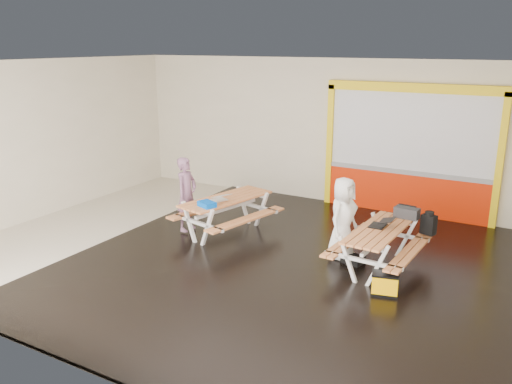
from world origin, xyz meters
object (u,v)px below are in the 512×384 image
Objects in this scene: person_left at (187,194)px; person_right at (343,218)px; blue_pouch at (207,204)px; backpack at (429,223)px; picnic_table_right at (379,239)px; laptop_left at (219,199)px; fluke_bag at (385,284)px; picnic_table_left at (226,207)px; dark_case at (353,259)px; laptop_right at (381,224)px; toolbox at (407,213)px.

person_right is at bearing -88.33° from person_left.
backpack is (3.85, 1.41, -0.14)m from blue_pouch.
person_left is at bearing -178.49° from picnic_table_right.
fluke_bag is at bearing -12.77° from laptop_left.
person_left reaches higher than picnic_table_left.
person_right is 2.59m from blue_pouch.
person_right reaches higher than dark_case.
laptop_left is 3.22m from laptop_right.
toolbox is at bearing 69.05° from laptop_right.
toolbox is (0.26, 0.69, 0.04)m from laptop_right.
picnic_table_right is 4.33× the size of fluke_bag.
laptop_right is at bearing -0.93° from picnic_table_left.
backpack is at bearing 10.76° from picnic_table_left.
picnic_table_left is 1.49× the size of person_left.
person_right is at bearing 136.50° from fluke_bag.
fluke_bag is (-0.23, -1.82, -0.50)m from backpack.
dark_case is at bearing -140.24° from backpack.
laptop_right is at bearing 10.99° from blue_pouch.
person_right reaches higher than fluke_bag.
backpack is at bearing -52.45° from person_right.
toolbox is (0.97, 0.66, 0.06)m from person_right.
backpack is (3.85, 1.00, -0.15)m from laptop_left.
picnic_table_left is 6.30× the size of dark_case.
toolbox is (3.47, 0.90, 0.01)m from laptop_left.
picnic_table_left is 4.93× the size of fluke_bag.
fluke_bag is (1.12, -1.06, -0.59)m from person_right.
laptop_left is 0.41m from blue_pouch.
person_left is 3.82× the size of laptop_right.
person_left is (-0.79, -0.27, 0.23)m from picnic_table_left.
laptop_left is at bearing -165.49° from backpack.
backpack is (4.64, 1.00, -0.13)m from person_left.
person_right reaches higher than blue_pouch.
fluke_bag is at bearing -125.30° from person_right.
laptop_left reaches higher than picnic_table_left.
blue_pouch is at bearing -169.01° from laptop_right.
picnic_table_left is at bearing 176.66° from dark_case.
picnic_table_right is 0.89m from toolbox.
picnic_table_right is (3.22, -0.17, -0.03)m from picnic_table_left.
toolbox is at bearing 72.83° from picnic_table_right.
person_left is (-4.01, -0.11, 0.25)m from picnic_table_right.
blue_pouch reaches higher than dark_case.
picnic_table_left is at bearing -169.24° from backpack.
picnic_table_left is at bearing -73.58° from person_left.
fluke_bag is at bearing -68.16° from laptop_right.
toolbox is at bearing -47.35° from person_right.
blue_pouch reaches higher than picnic_table_right.
backpack is (3.85, 0.73, 0.09)m from picnic_table_left.
laptop_right is 0.84m from dark_case.
picnic_table_left is 3.21m from laptop_right.
picnic_table_left is at bearing 163.29° from fluke_bag.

